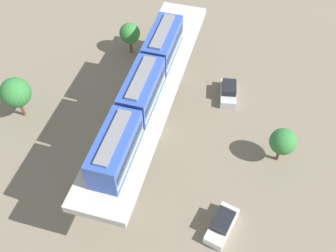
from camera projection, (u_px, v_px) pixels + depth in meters
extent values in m
plane|color=#706654|center=(152.00, 131.00, 43.91)|extent=(120.00, 120.00, 0.00)
cylinder|color=#B7B2AA|center=(120.00, 186.00, 35.75)|extent=(1.90, 1.90, 6.19)
cylinder|color=#B7B2AA|center=(151.00, 112.00, 41.53)|extent=(1.90, 1.90, 6.19)
cylinder|color=#B7B2AA|center=(174.00, 56.00, 47.31)|extent=(1.90, 1.90, 6.19)
cube|color=#B7B2AA|center=(150.00, 89.00, 38.85)|extent=(5.20, 28.85, 0.80)
cube|color=#2D4CA5|center=(115.00, 149.00, 31.75)|extent=(2.60, 6.60, 3.00)
cube|color=black|center=(115.00, 147.00, 31.56)|extent=(2.64, 6.07, 0.70)
cube|color=yellow|center=(116.00, 155.00, 32.32)|extent=(2.64, 6.34, 0.24)
cube|color=slate|center=(113.00, 137.00, 30.50)|extent=(1.10, 5.61, 0.24)
cube|color=#2D4CA5|center=(142.00, 90.00, 36.03)|extent=(2.60, 6.60, 3.00)
cube|color=black|center=(142.00, 88.00, 35.84)|extent=(2.64, 6.07, 0.70)
cube|color=yellow|center=(142.00, 96.00, 36.61)|extent=(2.64, 6.34, 0.24)
cube|color=slate|center=(141.00, 77.00, 34.79)|extent=(1.10, 5.61, 0.24)
cube|color=#2D4CA5|center=(163.00, 44.00, 40.32)|extent=(2.60, 6.60, 3.00)
cube|color=black|center=(163.00, 42.00, 40.12)|extent=(2.64, 6.07, 0.70)
cube|color=yellow|center=(163.00, 50.00, 40.89)|extent=(2.64, 6.34, 0.24)
cube|color=slate|center=(163.00, 31.00, 39.07)|extent=(1.10, 5.61, 0.24)
cube|color=#B2B5BA|center=(228.00, 94.00, 46.95)|extent=(2.49, 4.45, 1.00)
cube|color=black|center=(229.00, 87.00, 46.36)|extent=(2.01, 2.55, 0.76)
cube|color=white|center=(222.00, 226.00, 36.06)|extent=(2.71, 4.50, 1.00)
cube|color=black|center=(223.00, 220.00, 35.48)|extent=(2.12, 2.61, 0.76)
cylinder|color=brown|center=(22.00, 107.00, 44.41)|extent=(0.36, 0.36, 2.71)
sphere|color=#2D7233|center=(16.00, 93.00, 42.67)|extent=(3.34, 3.34, 3.34)
cylinder|color=brown|center=(279.00, 153.00, 40.61)|extent=(0.36, 0.36, 2.25)
sphere|color=#2D7233|center=(283.00, 142.00, 39.17)|extent=(2.71, 2.71, 2.71)
cylinder|color=brown|center=(131.00, 45.00, 51.81)|extent=(0.36, 0.36, 2.26)
sphere|color=#2D7233|center=(130.00, 33.00, 50.37)|extent=(2.67, 2.67, 2.67)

